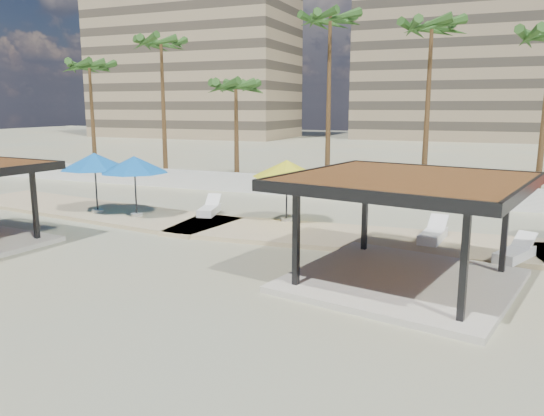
{
  "coord_description": "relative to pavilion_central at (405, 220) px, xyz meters",
  "views": [
    {
      "loc": [
        6.67,
        -13.27,
        5.27
      ],
      "look_at": [
        -1.09,
        5.25,
        1.4
      ],
      "focal_mm": 35.0,
      "sensor_mm": 36.0,
      "label": 1
    }
  ],
  "objects": [
    {
      "name": "palm_e",
      "position": [
        -1.39,
        16.05,
        7.23
      ],
      "size": [
        3.0,
        3.0,
        10.43
      ],
      "color": "brown",
      "rests_on": "ground"
    },
    {
      "name": "lounger_a",
      "position": [
        -10.15,
        6.27,
        -1.58
      ],
      "size": [
        1.21,
        2.27,
        0.82
      ],
      "rotation": [
        0.0,
        0.0,
        1.83
      ],
      "color": "white",
      "rests_on": "promenade"
    },
    {
      "name": "building_west",
      "position": [
        -46.39,
        65.65,
        13.31
      ],
      "size": [
        34.0,
        16.0,
        32.4
      ],
      "color": "#937F60",
      "rests_on": "ground"
    },
    {
      "name": "lounger_c",
      "position": [
        0.34,
        5.1,
        -1.58
      ],
      "size": [
        0.96,
        2.28,
        0.84
      ],
      "rotation": [
        0.0,
        0.0,
        1.46
      ],
      "color": "white",
      "rests_on": "promenade"
    },
    {
      "name": "boundary_wall",
      "position": [
        -4.39,
        13.65,
        -1.36
      ],
      "size": [
        56.0,
        0.3,
        1.2
      ],
      "primitive_type": "cube",
      "color": "silver",
      "rests_on": "ground"
    },
    {
      "name": "umbrella_a",
      "position": [
        -15.35,
        4.44,
        0.71
      ],
      "size": [
        4.02,
        4.02,
        2.89
      ],
      "rotation": [
        0.0,
        0.0,
        0.28
      ],
      "color": "beige",
      "rests_on": "promenade"
    },
    {
      "name": "palm_d",
      "position": [
        -7.39,
        16.55,
        7.99
      ],
      "size": [
        3.0,
        3.0,
        11.25
      ],
      "color": "brown",
      "rests_on": "ground"
    },
    {
      "name": "palm_a",
      "position": [
        -25.39,
        15.95,
        5.84
      ],
      "size": [
        3.0,
        3.0,
        8.94
      ],
      "color": "brown",
      "rests_on": "ground"
    },
    {
      "name": "palm_c",
      "position": [
        -13.39,
        15.75,
        4.35
      ],
      "size": [
        3.0,
        3.0,
        7.36
      ],
      "color": "brown",
      "rests_on": "ground"
    },
    {
      "name": "ground",
      "position": [
        -4.39,
        -2.35,
        -1.96
      ],
      "size": [
        200.0,
        200.0,
        0.0
      ],
      "primitive_type": "plane",
      "color": "tan",
      "rests_on": "ground"
    },
    {
      "name": "palm_b",
      "position": [
        -19.39,
        16.35,
        7.19
      ],
      "size": [
        3.0,
        3.0,
        10.38
      ],
      "color": "brown",
      "rests_on": "ground"
    },
    {
      "name": "promenade",
      "position": [
        -2.39,
        5.32,
        -1.9
      ],
      "size": [
        44.45,
        7.97,
        0.24
      ],
      "color": "#C6B284",
      "rests_on": "ground"
    },
    {
      "name": "pavilion_central",
      "position": [
        0.0,
        0.0,
        0.0
      ],
      "size": [
        7.63,
        7.63,
        3.28
      ],
      "rotation": [
        0.0,
        0.0,
        -0.2
      ],
      "color": "beige",
      "rests_on": "ground"
    },
    {
      "name": "umbrella_b",
      "position": [
        -6.14,
        6.17,
        0.59
      ],
      "size": [
        3.82,
        3.82,
        2.75
      ],
      "rotation": [
        0.0,
        0.0,
        0.27
      ],
      "color": "beige",
      "rests_on": "promenade"
    },
    {
      "name": "umbrella_f",
      "position": [
        -13.04,
        4.45,
        0.65
      ],
      "size": [
        4.03,
        4.03,
        2.82
      ],
      "rotation": [
        0.0,
        0.0,
        0.33
      ],
      "color": "beige",
      "rests_on": "promenade"
    },
    {
      "name": "lounger_b",
      "position": [
        3.18,
        3.5,
        -1.59
      ],
      "size": [
        1.45,
        2.19,
        0.79
      ],
      "rotation": [
        0.0,
        0.0,
        1.16
      ],
      "color": "white",
      "rests_on": "promenade"
    },
    {
      "name": "building_mid",
      "position": [
        -0.39,
        75.65,
        12.31
      ],
      "size": [
        38.0,
        16.0,
        30.4
      ],
      "color": "#847259",
      "rests_on": "ground"
    }
  ]
}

